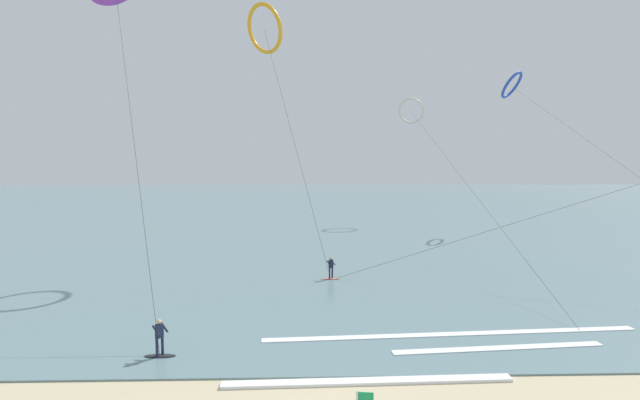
{
  "coord_description": "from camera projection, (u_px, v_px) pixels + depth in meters",
  "views": [
    {
      "loc": [
        -0.84,
        -12.35,
        8.49
      ],
      "look_at": [
        0.0,
        19.52,
        6.12
      ],
      "focal_mm": 24.33,
      "sensor_mm": 36.0,
      "label": 1
    }
  ],
  "objects": [
    {
      "name": "surfer_coral",
      "position": [
        331.0,
        269.0,
        32.77
      ],
      "size": [
        1.4,
        0.73,
        1.7
      ],
      "rotation": [
        0.0,
        0.0,
        3.85
      ],
      "color": "#EA7260",
      "rests_on": "ground"
    },
    {
      "name": "wave_crest_mid",
      "position": [
        499.0,
        349.0,
        20.19
      ],
      "size": [
        10.18,
        1.3,
        0.12
      ],
      "primitive_type": "cube",
      "rotation": [
        0.0,
        0.0,
        0.08
      ],
      "color": "white",
      "rests_on": "ground"
    },
    {
      "name": "surfer_charcoal",
      "position": [
        160.0,
        340.0,
        19.3
      ],
      "size": [
        1.4,
        0.73,
        1.7
      ],
      "rotation": [
        0.0,
        0.0,
        4.07
      ],
      "color": "black",
      "rests_on": "ground"
    },
    {
      "name": "kite_amber",
      "position": [
        265.0,
        29.0,
        38.06
      ],
      "size": [
        7.7,
        9.09,
        22.8
      ],
      "rotation": [
        0.0,
        0.0,
        2.36
      ],
      "color": "orange",
      "rests_on": "ground"
    },
    {
      "name": "wave_crest_near",
      "position": [
        368.0,
        381.0,
        17.12
      ],
      "size": [
        11.56,
        0.82,
        0.12
      ],
      "primitive_type": "cube",
      "rotation": [
        0.0,
        0.0,
        0.03
      ],
      "color": "white",
      "rests_on": "ground"
    },
    {
      "name": "kite_cobalt",
      "position": [
        512.0,
        85.0,
        59.18
      ],
      "size": [
        4.63,
        41.51,
        21.61
      ],
      "rotation": [
        0.0,
        0.0,
        4.0
      ],
      "color": "#2647B7",
      "rests_on": "ground"
    },
    {
      "name": "wave_crest_far",
      "position": [
        454.0,
        335.0,
        21.89
      ],
      "size": [
        19.3,
        1.66,
        0.12
      ],
      "primitive_type": "cube",
      "rotation": [
        0.0,
        0.0,
        0.06
      ],
      "color": "white",
      "rests_on": "ground"
    },
    {
      "name": "sea_water",
      "position": [
        312.0,
        199.0,
        117.16
      ],
      "size": [
        400.0,
        200.0,
        0.08
      ],
      "primitive_type": "cube",
      "color": "slate",
      "rests_on": "ground"
    },
    {
      "name": "kite_ivory",
      "position": [
        411.0,
        111.0,
        67.17
      ],
      "size": [
        4.51,
        48.43,
        19.35
      ],
      "rotation": [
        0.0,
        0.0,
        2.63
      ],
      "color": "silver",
      "rests_on": "ground"
    }
  ]
}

